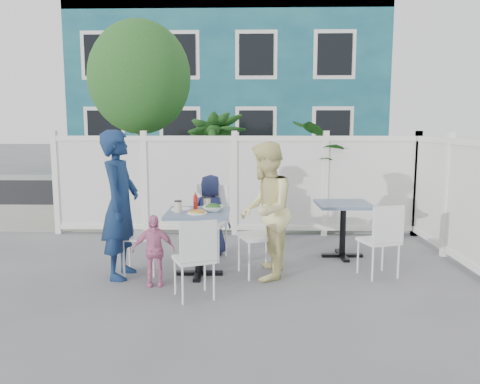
{
  "coord_description": "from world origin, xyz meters",
  "views": [
    {
      "loc": [
        0.39,
        -5.05,
        1.76
      ],
      "look_at": [
        0.23,
        0.7,
        0.94
      ],
      "focal_mm": 35.0,
      "sensor_mm": 36.0,
      "label": 1
    }
  ],
  "objects_px": {
    "chair_left": "(134,229)",
    "woman": "(265,211)",
    "chair_right": "(265,228)",
    "boy": "(211,215)",
    "chair_back": "(210,216)",
    "spare_table": "(343,215)",
    "man": "(120,205)",
    "chair_near": "(196,253)",
    "main_table": "(198,226)",
    "toddler": "(154,250)",
    "utility_cabinet": "(92,180)"
  },
  "relations": [
    {
      "from": "chair_left",
      "to": "woman",
      "type": "distance_m",
      "value": 1.59
    },
    {
      "from": "chair_right",
      "to": "boy",
      "type": "height_order",
      "value": "boy"
    },
    {
      "from": "chair_back",
      "to": "boy",
      "type": "height_order",
      "value": "boy"
    },
    {
      "from": "boy",
      "to": "chair_back",
      "type": "bearing_deg",
      "value": 94.27
    },
    {
      "from": "woman",
      "to": "boy",
      "type": "relative_size",
      "value": 1.43
    },
    {
      "from": "spare_table",
      "to": "man",
      "type": "bearing_deg",
      "value": -161.95
    },
    {
      "from": "chair_back",
      "to": "chair_right",
      "type": "bearing_deg",
      "value": 147.15
    },
    {
      "from": "woman",
      "to": "man",
      "type": "bearing_deg",
      "value": -83.03
    },
    {
      "from": "spare_table",
      "to": "chair_near",
      "type": "relative_size",
      "value": 0.89
    },
    {
      "from": "main_table",
      "to": "toddler",
      "type": "height_order",
      "value": "toddler"
    },
    {
      "from": "spare_table",
      "to": "chair_right",
      "type": "relative_size",
      "value": 0.77
    },
    {
      "from": "chair_right",
      "to": "chair_near",
      "type": "xyz_separation_m",
      "value": [
        -0.72,
        -0.87,
        -0.07
      ]
    },
    {
      "from": "chair_back",
      "to": "woman",
      "type": "height_order",
      "value": "woman"
    },
    {
      "from": "chair_right",
      "to": "chair_back",
      "type": "relative_size",
      "value": 0.99
    },
    {
      "from": "woman",
      "to": "chair_right",
      "type": "bearing_deg",
      "value": -173.14
    },
    {
      "from": "main_table",
      "to": "chair_near",
      "type": "distance_m",
      "value": 0.81
    },
    {
      "from": "woman",
      "to": "toddler",
      "type": "height_order",
      "value": "woman"
    },
    {
      "from": "main_table",
      "to": "chair_right",
      "type": "bearing_deg",
      "value": 5.13
    },
    {
      "from": "man",
      "to": "woman",
      "type": "bearing_deg",
      "value": -86.7
    },
    {
      "from": "utility_cabinet",
      "to": "chair_right",
      "type": "height_order",
      "value": "utility_cabinet"
    },
    {
      "from": "main_table",
      "to": "man",
      "type": "xyz_separation_m",
      "value": [
        -0.89,
        -0.08,
        0.26
      ]
    },
    {
      "from": "utility_cabinet",
      "to": "chair_right",
      "type": "xyz_separation_m",
      "value": [
        3.3,
        -3.63,
        -0.15
      ]
    },
    {
      "from": "man",
      "to": "woman",
      "type": "height_order",
      "value": "man"
    },
    {
      "from": "chair_right",
      "to": "toddler",
      "type": "height_order",
      "value": "chair_right"
    },
    {
      "from": "chair_back",
      "to": "utility_cabinet",
      "type": "bearing_deg",
      "value": -35.96
    },
    {
      "from": "toddler",
      "to": "chair_near",
      "type": "bearing_deg",
      "value": -48.72
    },
    {
      "from": "chair_near",
      "to": "woman",
      "type": "bearing_deg",
      "value": 22.61
    },
    {
      "from": "utility_cabinet",
      "to": "chair_near",
      "type": "xyz_separation_m",
      "value": [
        2.59,
        -4.5,
        -0.22
      ]
    },
    {
      "from": "spare_table",
      "to": "main_table",
      "type": "bearing_deg",
      "value": -156.19
    },
    {
      "from": "woman",
      "to": "boy",
      "type": "bearing_deg",
      "value": -136.6
    },
    {
      "from": "spare_table",
      "to": "toddler",
      "type": "relative_size",
      "value": 0.93
    },
    {
      "from": "spare_table",
      "to": "chair_back",
      "type": "xyz_separation_m",
      "value": [
        -1.78,
        -0.03,
        -0.01
      ]
    },
    {
      "from": "chair_back",
      "to": "chair_near",
      "type": "xyz_separation_m",
      "value": [
        -0.01,
        -1.59,
        -0.08
      ]
    },
    {
      "from": "chair_near",
      "to": "woman",
      "type": "xyz_separation_m",
      "value": [
        0.72,
        0.74,
        0.31
      ]
    },
    {
      "from": "chair_near",
      "to": "man",
      "type": "relative_size",
      "value": 0.49
    },
    {
      "from": "utility_cabinet",
      "to": "boy",
      "type": "bearing_deg",
      "value": -55.51
    },
    {
      "from": "utility_cabinet",
      "to": "chair_right",
      "type": "bearing_deg",
      "value": -55.86
    },
    {
      "from": "main_table",
      "to": "chair_right",
      "type": "relative_size",
      "value": 0.8
    },
    {
      "from": "boy",
      "to": "spare_table",
      "type": "bearing_deg",
      "value": 179.34
    },
    {
      "from": "chair_left",
      "to": "chair_near",
      "type": "relative_size",
      "value": 1.12
    },
    {
      "from": "chair_right",
      "to": "chair_back",
      "type": "height_order",
      "value": "chair_back"
    },
    {
      "from": "main_table",
      "to": "toddler",
      "type": "distance_m",
      "value": 0.62
    },
    {
      "from": "chair_near",
      "to": "boy",
      "type": "relative_size",
      "value": 0.76
    },
    {
      "from": "boy",
      "to": "toddler",
      "type": "height_order",
      "value": "boy"
    },
    {
      "from": "woman",
      "to": "chair_near",
      "type": "bearing_deg",
      "value": -37.71
    },
    {
      "from": "chair_back",
      "to": "boy",
      "type": "bearing_deg",
      "value": -75.09
    },
    {
      "from": "utility_cabinet",
      "to": "spare_table",
      "type": "height_order",
      "value": "utility_cabinet"
    },
    {
      "from": "chair_near",
      "to": "woman",
      "type": "height_order",
      "value": "woman"
    },
    {
      "from": "man",
      "to": "boy",
      "type": "height_order",
      "value": "man"
    },
    {
      "from": "chair_near",
      "to": "boy",
      "type": "distance_m",
      "value": 1.69
    }
  ]
}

